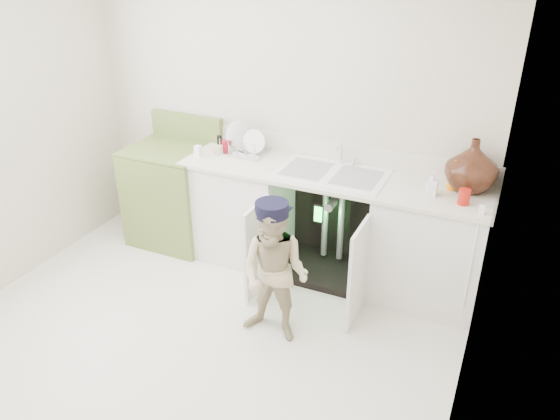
# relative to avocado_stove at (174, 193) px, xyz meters

# --- Properties ---
(ground) EXTENTS (3.50, 3.50, 0.00)m
(ground) POSITION_rel_avocado_stove_xyz_m (0.93, -1.18, -0.46)
(ground) COLOR beige
(ground) RESTS_ON ground
(room_shell) EXTENTS (6.00, 5.50, 1.26)m
(room_shell) POSITION_rel_avocado_stove_xyz_m (0.93, -1.18, 0.79)
(room_shell) COLOR beige
(room_shell) RESTS_ON ground
(counter_run) EXTENTS (2.44, 1.02, 1.28)m
(counter_run) POSITION_rel_avocado_stove_xyz_m (1.53, 0.03, 0.03)
(counter_run) COLOR silver
(counter_run) RESTS_ON ground
(avocado_stove) EXTENTS (0.72, 0.65, 1.12)m
(avocado_stove) POSITION_rel_avocado_stove_xyz_m (0.00, 0.00, 0.00)
(avocado_stove) COLOR olive
(avocado_stove) RESTS_ON ground
(repair_worker) EXTENTS (0.50, 0.77, 1.04)m
(repair_worker) POSITION_rel_avocado_stove_xyz_m (1.42, -0.89, 0.06)
(repair_worker) COLOR #C1AC8A
(repair_worker) RESTS_ON ground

